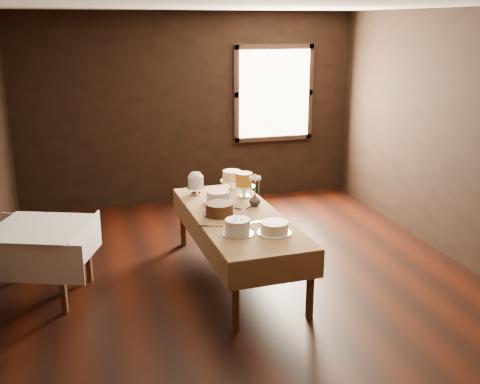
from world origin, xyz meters
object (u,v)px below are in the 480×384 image
cake_meringue (196,186)px  cake_chocolate (219,210)px  cake_server_a (254,222)px  side_table (39,235)px  cake_server_c (230,207)px  flower_vase (255,200)px  cake_speckled (232,181)px  cake_server_b (275,225)px  cake_caramel (244,186)px  cake_cream (274,228)px  cake_server_e (216,226)px  cake_lattice (218,198)px  display_table (237,219)px  cake_server_d (255,205)px  cake_swirl (238,227)px

cake_meringue → cake_chocolate: cake_meringue is taller
cake_server_a → side_table: bearing=161.0°
side_table → cake_chocolate: (1.80, -0.09, 0.13)m
cake_server_c → flower_vase: 0.29m
cake_speckled → cake_server_b: (0.09, -1.33, -0.10)m
cake_server_b → flower_vase: size_ratio=1.78×
side_table → flower_vase: (2.25, 0.13, 0.13)m
cake_server_b → cake_server_c: same height
cake_caramel → cake_cream: (-0.04, -1.20, -0.07)m
cake_meringue → flower_vase: (0.54, -0.60, -0.04)m
cake_speckled → cake_server_e: bearing=-111.8°
cake_server_a → cake_server_e: size_ratio=1.00×
cake_lattice → flower_vase: bearing=-31.7°
cake_chocolate → flower_vase: 0.50m
cake_meringue → flower_vase: 0.81m
cake_server_b → cake_server_c: 0.74m
cake_lattice → cake_server_b: bearing=-66.8°
display_table → cake_meringue: (-0.28, 0.84, 0.15)m
cake_server_d → cake_lattice: bearing=112.3°
cake_meringue → cake_server_e: cake_meringue is taller
cake_server_d → cake_meringue: bearing=94.4°
cake_server_a → cake_server_b: 0.22m
cake_meringue → cake_server_a: (0.37, -1.11, -0.10)m
side_table → cake_server_d: (2.26, 0.15, 0.06)m
cake_caramel → cake_server_b: size_ratio=1.24×
cake_swirl → cake_server_e: bearing=119.9°
cake_meringue → cake_server_d: 0.81m
cake_cream → cake_server_b: 0.23m
cake_meringue → cake_cream: 1.54m
display_table → flower_vase: size_ratio=17.26×
cake_server_d → cake_cream: bearing=-133.9°
cake_server_a → cake_chocolate: bearing=125.2°
side_table → cake_cream: size_ratio=3.39×
side_table → cake_caramel: bearing=12.1°
cake_chocolate → cake_server_e: bearing=-110.3°
cake_chocolate → display_table: bearing=-7.6°
cake_server_a → cake_server_d: 0.56m
cake_server_d → cake_server_e: size_ratio=1.00×
cake_chocolate → flower_vase: size_ratio=2.58×
display_table → cake_caramel: 0.66m
cake_lattice → cake_cream: cake_lattice is taller
cake_server_a → cake_server_e: same height
cake_swirl → cake_server_c: 0.84m
display_table → cake_cream: 0.66m
cake_server_e → cake_server_b: bearing=5.2°
cake_meringue → cake_server_b: bearing=-66.2°
cake_lattice → cake_server_a: bearing=-75.1°
cake_meringue → cake_speckled: size_ratio=0.87×
cake_meringue → cake_swirl: cake_meringue is taller
cake_server_b → cake_cream: bearing=-75.4°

